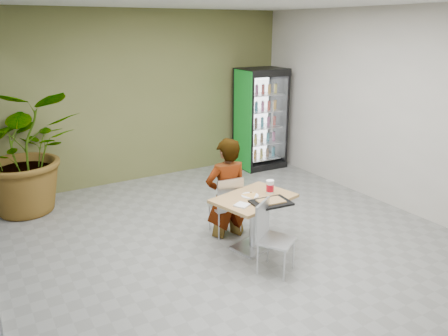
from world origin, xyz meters
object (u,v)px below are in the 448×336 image
(chair_far, at_px, (228,202))
(beverage_fridge, at_px, (261,119))
(soda_cup, at_px, (270,187))
(dining_table, at_px, (254,212))
(seated_woman, at_px, (227,198))
(potted_plant, at_px, (25,151))
(chair_near, at_px, (269,232))
(cafeteria_tray, at_px, (271,203))

(chair_far, height_order, beverage_fridge, beverage_fridge)
(soda_cup, relative_size, beverage_fridge, 0.09)
(dining_table, distance_m, beverage_fridge, 3.75)
(chair_far, xyz_separation_m, seated_woman, (0.01, 0.04, 0.05))
(beverage_fridge, distance_m, potted_plant, 4.59)
(chair_near, bearing_deg, cafeteria_tray, 18.93)
(soda_cup, distance_m, potted_plant, 3.94)
(cafeteria_tray, xyz_separation_m, beverage_fridge, (2.17, 3.27, 0.27))
(chair_near, xyz_separation_m, soda_cup, (0.41, 0.55, 0.32))
(seated_woman, relative_size, beverage_fridge, 0.84)
(chair_far, distance_m, beverage_fridge, 3.43)
(seated_woman, xyz_separation_m, potted_plant, (-2.28, 2.38, 0.44))
(chair_far, distance_m, potted_plant, 3.36)
(seated_woman, height_order, beverage_fridge, beverage_fridge)
(cafeteria_tray, distance_m, potted_plant, 4.04)
(chair_far, height_order, chair_near, chair_near)
(seated_woman, distance_m, soda_cup, 0.70)
(chair_far, distance_m, chair_near, 1.07)
(seated_woman, distance_m, beverage_fridge, 3.38)
(seated_woman, bearing_deg, chair_near, 92.53)
(seated_woman, relative_size, cafeteria_tray, 3.62)
(chair_far, bearing_deg, seated_woman, -96.78)
(chair_far, relative_size, cafeteria_tray, 1.86)
(chair_far, xyz_separation_m, chair_near, (-0.06, -1.06, 0.00))
(cafeteria_tray, height_order, potted_plant, potted_plant)
(seated_woman, bearing_deg, chair_far, 83.22)
(chair_far, height_order, cafeteria_tray, chair_far)
(chair_near, bearing_deg, dining_table, 42.47)
(chair_near, bearing_deg, chair_far, 54.80)
(chair_near, bearing_deg, soda_cup, 21.46)
(seated_woman, bearing_deg, potted_plant, -40.13)
(chair_far, bearing_deg, beverage_fridge, -127.25)
(cafeteria_tray, bearing_deg, beverage_fridge, 56.47)
(dining_table, distance_m, cafeteria_tray, 0.38)
(dining_table, relative_size, cafeteria_tray, 2.42)
(dining_table, bearing_deg, soda_cup, -0.37)
(chair_far, bearing_deg, dining_table, 106.63)
(soda_cup, height_order, beverage_fridge, beverage_fridge)
(beverage_fridge, bearing_deg, dining_table, -124.13)
(soda_cup, bearing_deg, beverage_fridge, 56.52)
(seated_woman, height_order, potted_plant, potted_plant)
(cafeteria_tray, bearing_deg, chair_far, 100.62)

